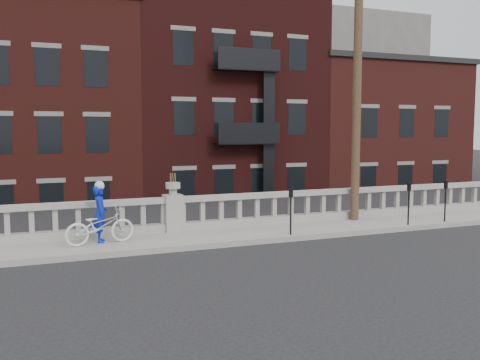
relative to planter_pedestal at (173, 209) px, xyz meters
name	(u,v)px	position (x,y,z in m)	size (l,w,h in m)	color
ground	(218,268)	(0.00, -3.95, -0.83)	(120.00, 120.00, 0.00)	black
sidewalk	(182,240)	(0.00, -0.95, -0.76)	(32.00, 2.20, 0.15)	gray
balustrade	(173,215)	(0.00, 0.00, -0.19)	(28.00, 0.34, 1.03)	gray
planter_pedestal	(173,209)	(0.00, 0.00, 0.00)	(0.55, 0.55, 1.76)	gray
lower_level	(102,138)	(0.56, 19.09, 1.80)	(80.00, 44.00, 20.80)	#605E59
utility_pole	(357,67)	(6.20, -0.35, 4.41)	(1.60, 0.28, 10.00)	#422D1E
parking_meter_c	(291,206)	(3.01, -1.80, 0.17)	(0.10, 0.09, 1.36)	black
parking_meter_d	(409,199)	(7.25, -1.80, 0.17)	(0.10, 0.09, 1.36)	black
parking_meter_e	(445,196)	(8.75, -1.80, 0.17)	(0.10, 0.09, 1.36)	black
bicycle	(100,226)	(-2.28, -0.99, -0.19)	(0.65, 1.85, 0.97)	silver
cyclist	(100,214)	(-2.23, -0.73, 0.10)	(0.57, 0.37, 1.56)	#0B22B3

